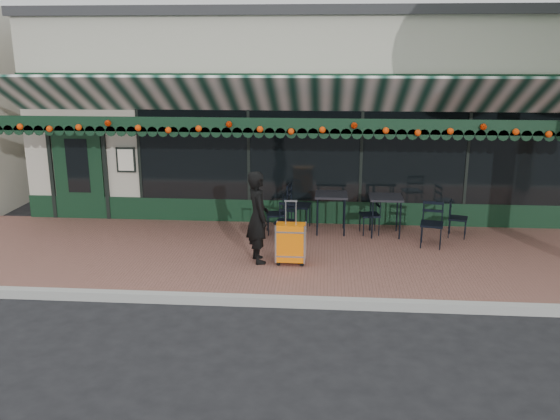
# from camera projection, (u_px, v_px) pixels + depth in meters

# --- Properties ---
(ground) EXTENTS (80.00, 80.00, 0.00)m
(ground) POSITION_uv_depth(u_px,v_px,m) (281.00, 304.00, 9.23)
(ground) COLOR black
(ground) RESTS_ON ground
(sidewalk) EXTENTS (18.00, 4.00, 0.15)m
(sidewalk) POSITION_uv_depth(u_px,v_px,m) (289.00, 256.00, 11.13)
(sidewalk) COLOR brown
(sidewalk) RESTS_ON ground
(curb) EXTENTS (18.00, 0.16, 0.15)m
(curb) POSITION_uv_depth(u_px,v_px,m) (280.00, 301.00, 9.13)
(curb) COLOR #9E9E99
(curb) RESTS_ON ground
(restaurant_building) EXTENTS (12.00, 9.60, 4.50)m
(restaurant_building) POSITION_uv_depth(u_px,v_px,m) (303.00, 108.00, 16.17)
(restaurant_building) COLOR #AAA794
(restaurant_building) RESTS_ON ground
(woman) EXTENTS (0.59, 0.70, 1.65)m
(woman) POSITION_uv_depth(u_px,v_px,m) (258.00, 217.00, 10.44)
(woman) COLOR black
(woman) RESTS_ON sidewalk
(suitcase) EXTENTS (0.51, 0.29, 1.15)m
(suitcase) POSITION_uv_depth(u_px,v_px,m) (291.00, 243.00, 10.41)
(suitcase) COLOR orange
(suitcase) RESTS_ON sidewalk
(cafe_table_a) EXTENTS (0.66, 0.66, 0.81)m
(cafe_table_a) POSITION_uv_depth(u_px,v_px,m) (386.00, 200.00, 11.97)
(cafe_table_a) COLOR black
(cafe_table_a) RESTS_ON sidewalk
(cafe_table_b) EXTENTS (0.66, 0.66, 0.82)m
(cafe_table_b) POSITION_uv_depth(u_px,v_px,m) (331.00, 198.00, 12.17)
(cafe_table_b) COLOR black
(cafe_table_b) RESTS_ON sidewalk
(chair_a_left) EXTENTS (0.45, 0.45, 0.78)m
(chair_a_left) POSITION_uv_depth(u_px,v_px,m) (370.00, 215.00, 12.14)
(chair_a_left) COLOR black
(chair_a_left) RESTS_ON sidewalk
(chair_a_right) EXTENTS (0.47, 0.47, 0.76)m
(chair_a_right) POSITION_uv_depth(u_px,v_px,m) (458.00, 219.00, 11.95)
(chair_a_right) COLOR black
(chair_a_right) RESTS_ON sidewalk
(chair_a_front) EXTENTS (0.51, 0.51, 0.87)m
(chair_a_front) POSITION_uv_depth(u_px,v_px,m) (432.00, 225.00, 11.34)
(chair_a_front) COLOR black
(chair_a_front) RESTS_ON sidewalk
(chair_b_left) EXTENTS (0.46, 0.46, 0.80)m
(chair_b_left) POSITION_uv_depth(u_px,v_px,m) (276.00, 214.00, 12.17)
(chair_b_left) COLOR black
(chair_b_left) RESTS_ON sidewalk
(chair_b_right) EXTENTS (0.55, 0.55, 0.98)m
(chair_b_right) POSITION_uv_depth(u_px,v_px,m) (299.00, 206.00, 12.47)
(chair_b_right) COLOR black
(chair_b_right) RESTS_ON sidewalk
(chair_b_front) EXTENTS (0.45, 0.45, 0.75)m
(chair_b_front) POSITION_uv_depth(u_px,v_px,m) (285.00, 222.00, 11.71)
(chair_b_front) COLOR black
(chair_b_front) RESTS_ON sidewalk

